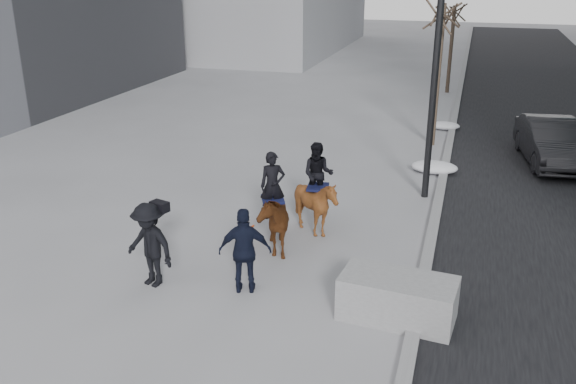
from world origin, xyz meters
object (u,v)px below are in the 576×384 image
(planter, at_px, (398,298))
(car_near, at_px, (551,142))
(mounted_right, at_px, (316,199))
(mounted_left, at_px, (271,214))

(planter, bearing_deg, car_near, 71.77)
(mounted_right, bearing_deg, car_near, 51.99)
(mounted_left, relative_size, mounted_right, 1.01)
(car_near, relative_size, mounted_left, 1.93)
(planter, height_order, mounted_left, mounted_left)
(car_near, xyz_separation_m, mounted_right, (-5.86, -7.49, 0.18))
(planter, bearing_deg, mounted_left, 145.96)
(car_near, bearing_deg, mounted_right, -135.98)
(mounted_right, bearing_deg, mounted_left, -125.34)
(car_near, distance_m, mounted_left, 10.84)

